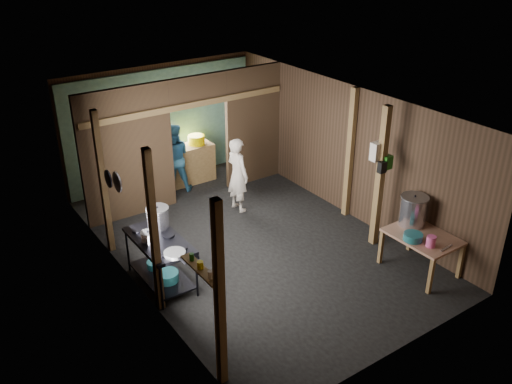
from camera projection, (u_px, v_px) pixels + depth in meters
floor at (250, 242)px, 10.06m from camera, size 4.50×7.00×0.00m
ceiling at (249, 105)px, 8.91m from camera, size 4.50×7.00×0.00m
wall_back at (161, 123)px, 12.07m from camera, size 4.50×0.00×2.60m
wall_front at (405, 273)px, 6.90m from camera, size 4.50×0.00×2.60m
wall_left at (127, 213)px, 8.33m from camera, size 0.00×7.00×2.60m
wall_right at (345, 150)px, 10.63m from camera, size 0.00×7.00×2.60m
partition_left at (127, 154)px, 10.43m from camera, size 1.85×0.10×2.60m
partition_right at (253, 126)px, 11.91m from camera, size 1.35×0.10×2.60m
partition_header at (197, 90)px, 10.79m from camera, size 1.30×0.10×0.60m
turquoise_panel at (162, 126)px, 12.04m from camera, size 4.40×0.06×2.50m
back_counter at (187, 164)px, 12.20m from camera, size 1.20×0.50×0.85m
wall_clock at (171, 96)px, 11.85m from camera, size 0.20×0.03×0.20m
post_left_a at (220, 297)px, 6.45m from camera, size 0.10×0.12×2.60m
post_left_b at (154, 233)px, 7.78m from camera, size 0.10×0.12×2.60m
post_left_c at (103, 184)px, 9.26m from camera, size 0.10×0.12×2.60m
post_right at (350, 154)px, 10.44m from camera, size 0.10×0.12×2.60m
post_free at (380, 178)px, 9.46m from camera, size 0.12×0.12×2.60m
cross_beam at (188, 105)px, 10.74m from camera, size 4.40×0.12×0.12m
pan_lid_big at (117, 182)px, 8.50m from camera, size 0.03×0.34×0.34m
pan_lid_small at (108, 179)px, 8.84m from camera, size 0.03×0.30×0.30m
wall_shelf at (200, 269)px, 6.79m from camera, size 0.14×0.80×0.03m
jar_white at (210, 275)px, 6.58m from camera, size 0.07×0.07×0.10m
jar_yellow at (200, 265)px, 6.76m from camera, size 0.08×0.08×0.10m
jar_green at (192, 257)px, 6.92m from camera, size 0.06×0.06×0.10m
bag_white at (377, 151)px, 9.29m from camera, size 0.22×0.15×0.32m
bag_green at (387, 162)px, 9.32m from camera, size 0.16×0.12×0.24m
bag_black at (382, 167)px, 9.26m from camera, size 0.14×0.10×0.20m
gas_range at (161, 261)px, 8.73m from camera, size 0.71×1.39×0.82m
prep_table at (420, 253)px, 9.10m from camera, size 0.82×1.13×0.67m
stove_pot_large at (158, 218)px, 8.83m from camera, size 0.49×0.49×0.37m
stove_pot_med at (148, 238)px, 8.44m from camera, size 0.28×0.28×0.21m
frying_pan at (175, 253)px, 8.14m from camera, size 0.35×0.56×0.08m
blue_tub_front at (167, 276)px, 8.66m from camera, size 0.37×0.37×0.15m
blue_tub_back at (155, 265)px, 9.00m from camera, size 0.27×0.27×0.11m
stock_pot at (413, 211)px, 9.18m from camera, size 0.52×0.52×0.54m
wash_basin at (413, 237)px, 8.80m from camera, size 0.37×0.37×0.12m
pink_bucket at (431, 241)px, 8.61m from camera, size 0.18×0.18×0.18m
knife at (446, 248)px, 8.60m from camera, size 0.30×0.06×0.01m
yellow_tub at (196, 140)px, 12.10m from camera, size 0.37×0.37×0.21m
red_cup at (170, 147)px, 11.79m from camera, size 0.12×0.12×0.14m
cook at (238, 175)px, 10.88m from camera, size 0.41×0.58×1.53m
worker_back at (174, 158)px, 11.68m from camera, size 0.90×0.82×1.51m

